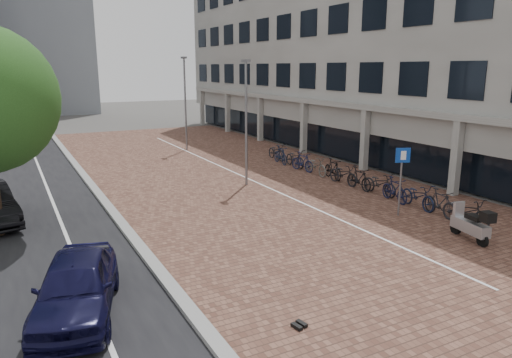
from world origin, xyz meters
name	(u,v)px	position (x,y,z in m)	size (l,w,h in m)	color
ground	(353,265)	(0.00, 0.00, 0.00)	(140.00, 140.00, 0.00)	#474442
plaza_brick	(236,176)	(2.00, 12.00, 0.01)	(14.50, 42.00, 0.04)	brown
curb	(96,191)	(-5.10, 12.00, 0.07)	(0.35, 42.00, 0.14)	gray
lane_line	(51,197)	(-7.00, 12.00, 0.02)	(0.12, 44.00, 0.00)	white
parking_line	(240,175)	(2.20, 12.00, 0.04)	(0.10, 30.00, 0.00)	white
office_building	(359,22)	(12.97, 16.00, 8.44)	(8.40, 40.00, 15.00)	#A6A6A1
car_navy	(76,286)	(-7.37, 0.76, 0.70)	(1.66, 4.12, 1.40)	black
shoes	(300,326)	(-3.21, -2.13, 0.05)	(0.39, 0.32, 0.10)	black
scooter_front	(470,223)	(4.63, -0.17, 0.59)	(0.54, 1.73, 1.19)	#AFAFB4
parking_sign	(402,170)	(4.49, 2.87, 1.79)	(0.52, 0.26, 2.64)	slate
lamp_near	(246,125)	(1.57, 9.97, 2.91)	(0.12, 0.12, 5.83)	gray
lamp_far	(185,105)	(2.43, 20.79, 3.08)	(0.12, 0.12, 6.16)	slate
bike_row	(345,174)	(5.87, 7.90, 0.52)	(1.13, 15.79, 1.05)	black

